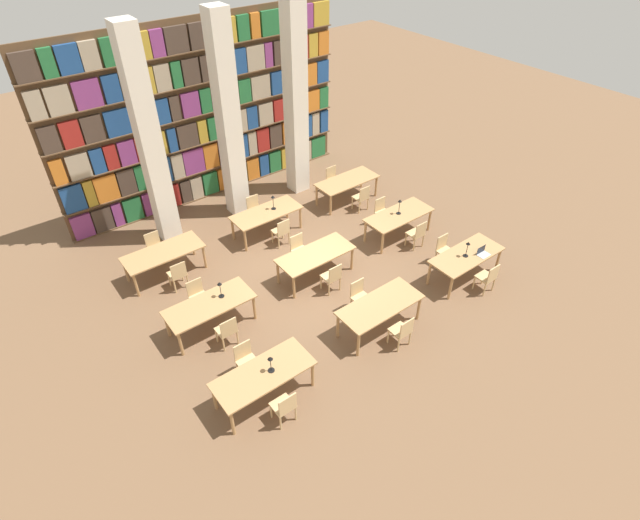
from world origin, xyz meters
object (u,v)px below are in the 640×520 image
chair_3 (360,296)px  reading_table_3 (210,306)px  chair_0 (285,406)px  pillar_left (149,143)px  chair_10 (417,234)px  reading_table_8 (347,182)px  desk_lamp_4 (273,200)px  reading_table_4 (316,256)px  desk_lamp_1 (468,247)px  desk_lamp_2 (220,287)px  chair_7 (198,295)px  pillar_right (296,102)px  chair_1 (246,360)px  chair_6 (227,330)px  chair_4 (488,277)px  desk_lamp_3 (400,204)px  chair_15 (255,209)px  reading_table_1 (380,307)px  chair_14 (282,231)px  chair_17 (333,179)px  chair_11 (382,211)px  reading_table_7 (266,214)px  reading_table_6 (163,254)px  chair_5 (444,249)px  laptop (483,253)px  chair_8 (332,277)px  pillar_center (228,121)px  reading_table_0 (263,376)px  chair_13 (155,247)px  chair_9 (299,249)px  desk_lamp_0 (270,362)px

chair_3 → reading_table_3: bearing=-27.9°
chair_0 → pillar_left: bearing=83.7°
chair_10 → reading_table_8: bearing=89.4°
chair_10 → desk_lamp_4: size_ratio=1.92×
pillar_left → reading_table_4: bearing=-60.1°
desk_lamp_1 → desk_lamp_2: bearing=156.9°
chair_7 → pillar_right: bearing=-147.8°
chair_3 → desk_lamp_2: bearing=-31.5°
chair_1 → chair_6: bearing=-95.3°
chair_3 → chair_7: size_ratio=1.00×
chair_4 → desk_lamp_3: bearing=91.4°
chair_15 → chair_10: bearing=127.7°
reading_table_1 → chair_14: size_ratio=2.37×
desk_lamp_2 → chair_17: (5.87, 3.17, -0.58)m
reading_table_4 → desk_lamp_4: 2.51m
chair_11 → chair_17: 2.45m
chair_3 → pillar_right: bearing=-111.2°
chair_7 → reading_table_7: chair_7 is taller
chair_11 → reading_table_6: (-6.22, 1.74, 0.21)m
reading_table_1 → reading_table_6: 5.86m
chair_5 → chair_17: size_ratio=1.00×
laptop → reading_table_4: (-3.44, 2.67, -0.12)m
desk_lamp_2 → chair_0: bearing=-97.3°
reading_table_3 → laptop: bearing=-22.0°
chair_4 → reading_table_6: chair_4 is taller
chair_11 → desk_lamp_3: bearing=87.8°
reading_table_8 → chair_8: bearing=-134.5°
reading_table_4 → chair_15: size_ratio=2.37×
chair_3 → desk_lamp_4: size_ratio=1.92×
pillar_center → chair_8: size_ratio=6.86×
desk_lamp_3 → reading_table_0: bearing=-157.8°
chair_13 → desk_lamp_4: (3.41, -0.75, 0.60)m
reading_table_3 → desk_lamp_2: bearing=8.1°
chair_1 → reading_table_8: 7.56m
chair_10 → chair_11: 1.46m
pillar_right → chair_13: size_ratio=6.86×
pillar_center → chair_5: (3.15, -5.78, -2.53)m
pillar_right → reading_table_0: (-5.49, -6.57, -2.32)m
chair_5 → chair_6: (-6.20, 0.93, 0.00)m
chair_9 → desk_lamp_2: bearing=14.5°
chair_6 → chair_17: bearing=32.5°
chair_5 → reading_table_8: chair_5 is taller
chair_3 → chair_17: 5.77m
desk_lamp_4 → chair_15: bearing=107.6°
chair_5 → chair_15: bearing=-57.9°
chair_5 → chair_13: same height
laptop → chair_9: size_ratio=0.37×
reading_table_0 → chair_6: chair_6 is taller
chair_10 → desk_lamp_0: bearing=-163.4°
desk_lamp_2 → chair_11: bearing=7.1°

